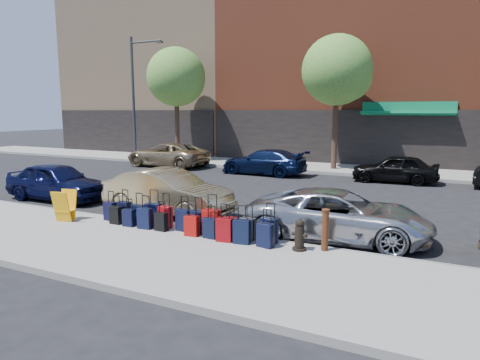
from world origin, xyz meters
The scene contains 39 objects.
ground centered at (0.00, 0.00, 0.00)m, with size 120.00×120.00×0.00m, color black.
sidewalk_near centered at (0.00, -6.50, 0.07)m, with size 60.00×4.00×0.15m, color gray.
sidewalk_far centered at (0.00, 10.00, 0.07)m, with size 60.00×4.00×0.15m, color gray.
curb_near centered at (0.00, -4.48, 0.07)m, with size 60.00×0.08×0.15m, color gray.
curb_far centered at (0.00, 7.98, 0.07)m, with size 60.00×0.08×0.15m, color gray.
building_left centered at (-16.00, 17.98, 7.98)m, with size 15.00×12.12×16.00m.
building_center centered at (0.00, 17.99, 9.98)m, with size 17.00×12.85×20.00m.
tree_left centered at (-9.86, 9.50, 5.41)m, with size 3.80×3.80×7.27m.
tree_center centered at (0.64, 9.50, 5.41)m, with size 3.80×3.80×7.27m.
streetlight centered at (-12.80, 8.80, 4.66)m, with size 2.59×0.18×8.00m.
suitcase_front_0 centered at (-2.51, -4.85, 0.42)m, with size 0.37×0.22×0.87m.
suitcase_front_1 centered at (-2.05, -4.75, 0.44)m, with size 0.40×0.24×0.94m.
suitcase_front_2 centered at (-1.47, -4.82, 0.43)m, with size 0.38×0.22×0.90m.
suitcase_front_3 centered at (-0.96, -4.80, 0.47)m, with size 0.46×0.30×1.04m.
suitcase_front_4 centered at (-0.57, -4.79, 0.45)m, with size 0.42×0.27×0.97m.
suitcase_front_5 centered at (0.06, -4.83, 0.45)m, with size 0.40×0.23×0.95m.
suitcase_front_6 centered at (0.48, -4.81, 0.45)m, with size 0.42×0.26×0.95m.
suitcase_front_7 centered at (0.93, -4.84, 0.49)m, with size 0.46×0.26×1.08m.
suitcase_front_8 centered at (1.47, -4.85, 0.42)m, with size 0.38×0.24×0.86m.
suitcase_front_9 centered at (1.95, -4.81, 0.43)m, with size 0.40×0.27×0.89m.
suitcase_front_10 centered at (2.52, -4.79, 0.46)m, with size 0.44×0.29×0.99m.
suitcase_back_1 centered at (-2.08, -5.08, 0.40)m, with size 0.34×0.20×0.81m.
suitcase_back_2 centered at (-1.57, -5.12, 0.39)m, with size 0.34×0.21×0.78m.
suitcase_back_3 centered at (-1.01, -5.11, 0.44)m, with size 0.40×0.25×0.92m.
suitcase_back_4 centered at (-0.49, -5.09, 0.40)m, with size 0.34×0.20×0.81m.
suitcase_back_6 centered at (0.51, -5.12, 0.41)m, with size 0.37×0.24×0.85m.
suitcase_back_7 centered at (1.04, -5.09, 0.41)m, with size 0.36×0.21×0.84m.
suitcase_back_8 centered at (1.49, -5.17, 0.44)m, with size 0.42×0.28×0.94m.
suitcase_back_9 centered at (1.95, -5.13, 0.45)m, with size 0.43×0.29×0.95m.
suitcase_back_10 centered at (2.57, -5.13, 0.44)m, with size 0.42×0.29×0.92m.
fire_hydrant centered at (3.36, -4.98, 0.49)m, with size 0.38×0.33×0.73m.
bollard centered at (3.90, -4.75, 0.65)m, with size 0.18×0.18×0.97m.
display_rack centered at (-3.63, -5.49, 0.60)m, with size 0.61×0.65×0.90m.
car_near_0 centered at (-6.85, -2.98, 0.71)m, with size 1.67×4.16×1.42m, color #0C1035.
car_near_1 centered at (-1.81, -2.97, 0.73)m, with size 1.54×4.42×1.46m, color tan.
car_near_2 centered at (3.86, -3.27, 0.65)m, with size 2.17×4.70×1.31m, color silver.
car_far_0 centered at (-9.03, 6.99, 0.72)m, with size 2.39×5.19×1.44m, color tan.
car_far_1 centered at (-2.52, 6.60, 0.67)m, with size 1.87×4.61×1.34m, color #0C1635.
car_far_2 centered at (4.04, 6.93, 0.66)m, with size 1.56×3.88×1.32m, color black.
Camera 1 is at (6.36, -14.12, 3.33)m, focal length 32.00 mm.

